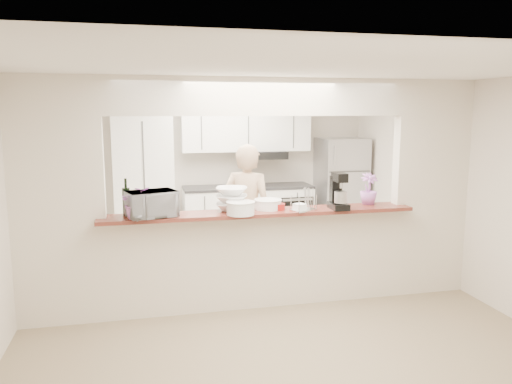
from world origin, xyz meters
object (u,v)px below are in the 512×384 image
object	(u,v)px
toaster_oven	(151,204)
person	(247,215)
stand_mixer	(338,193)
refrigerator	(341,188)

from	to	relation	value
toaster_oven	person	bearing A→B (deg)	19.68
toaster_oven	stand_mixer	distance (m)	2.00
refrigerator	toaster_oven	bearing A→B (deg)	-139.33
refrigerator	person	size ratio (longest dim) A/B	0.97
toaster_oven	stand_mixer	xyz separation A→B (m)	(2.00, -0.04, 0.05)
refrigerator	stand_mixer	distance (m)	3.06
refrigerator	toaster_oven	distance (m)	4.24
refrigerator	stand_mixer	world-z (taller)	refrigerator
refrigerator	toaster_oven	size ratio (longest dim) A/B	3.54
stand_mixer	person	world-z (taller)	person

